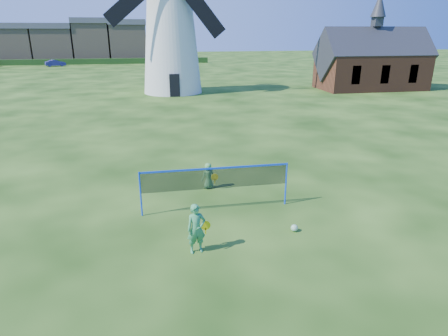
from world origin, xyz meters
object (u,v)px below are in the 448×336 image
car_right (55,63)px  windmill (171,29)px  chapel (372,63)px  player_boy (208,176)px  play_ball (294,228)px  badminton_net (216,179)px  player_girl (196,229)px

car_right → windmill: bearing=-170.4°
chapel → player_boy: (-20.91, -24.17, -2.16)m
play_ball → chapel: bearing=56.2°
play_ball → badminton_net: bearing=137.7°
player_boy → play_ball: bearing=101.7°
windmill → player_girl: windmill is taller
player_girl → car_right: player_girl is taller
chapel → play_ball: (-18.80, -28.08, -2.56)m
chapel → car_right: chapel is taller
play_ball → windmill: bearing=93.9°
chapel → car_right: 53.18m
player_girl → player_boy: bearing=68.4°
player_girl → car_right: bearing=95.9°
player_boy → windmill: bearing=-106.9°
badminton_net → play_ball: size_ratio=22.95×
chapel → windmill: bearing=176.5°
windmill → play_ball: 30.00m
player_girl → play_ball: 3.21m
chapel → player_boy: 32.03m
player_boy → badminton_net: bearing=72.5°
player_girl → player_boy: player_girl is taller
play_ball → car_right: car_right is taller
windmill → player_boy: (-0.13, -25.44, -5.52)m
badminton_net → windmill: bearing=89.7°
badminton_net → player_girl: size_ratio=3.51×
chapel → player_girl: bearing=-127.3°
windmill → player_boy: size_ratio=16.52×
player_girl → car_right: size_ratio=0.43×
badminton_net → player_boy: size_ratio=4.91×
car_right → chapel: bearing=-150.9°
badminton_net → play_ball: (2.13, -1.94, -1.03)m
player_girl → play_ball: (3.09, 0.61, -0.61)m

